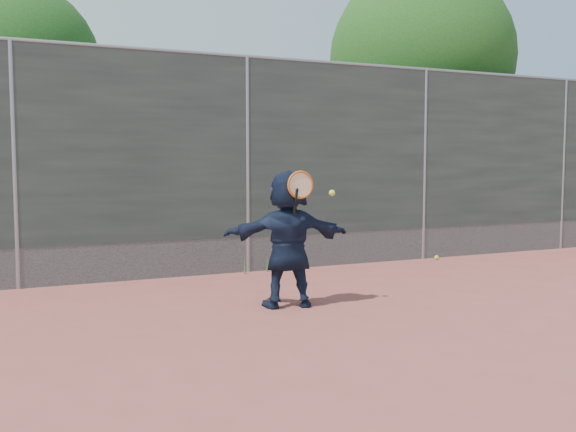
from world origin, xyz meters
name	(u,v)px	position (x,y,z in m)	size (l,w,h in m)	color
ground	(383,331)	(0.00, 0.00, 0.00)	(80.00, 80.00, 0.00)	#9E4C42
player	(288,239)	(-0.38, 1.26, 0.73)	(1.36, 0.43, 1.46)	#131D34
ball_ground	(437,257)	(3.15, 3.33, 0.03)	(0.07, 0.07, 0.07)	#D1E031
fence	(247,160)	(0.00, 3.50, 1.58)	(20.00, 0.06, 3.03)	#38423D
swing_action	(303,187)	(-0.30, 1.07, 1.28)	(0.59, 0.14, 0.51)	#C95713
tree_right	(427,64)	(4.68, 5.75, 3.49)	(3.78, 3.60, 5.39)	#382314
tree_left	(17,76)	(-2.85, 6.55, 2.94)	(3.15, 3.00, 4.53)	#382314
weed_clump	(270,262)	(0.29, 3.38, 0.13)	(0.68, 0.07, 0.30)	#387226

